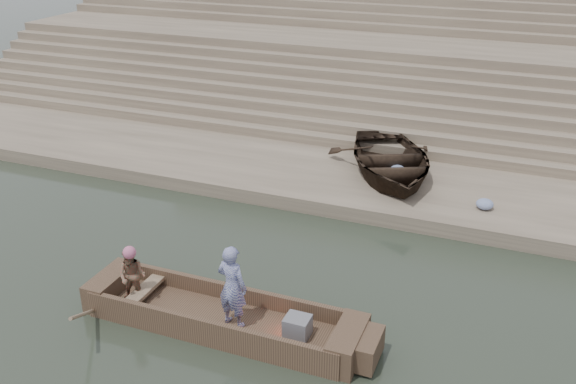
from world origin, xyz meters
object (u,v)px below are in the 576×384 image
Objects in this scene: rowing_man at (132,276)px; beached_rowboat at (390,160)px; main_rowboat at (222,322)px; standing_man at (232,286)px; television at (297,327)px.

beached_rowboat is (3.32, 7.83, 0.05)m from rowing_man.
main_rowboat is 2.97× the size of standing_man.
rowing_man is 8.51m from beached_rowboat.
standing_man is 3.66× the size of television.
standing_man reaches higher than main_rowboat.
beached_rowboat is (-0.11, 7.67, 0.45)m from television.
standing_man is 2.20m from rowing_man.
main_rowboat is at bearing -125.37° from beached_rowboat.
television is (3.43, 0.16, -0.39)m from rowing_man.
standing_man is (0.32, -0.11, 0.95)m from main_rowboat.
rowing_man reaches higher than television.
main_rowboat is 1.11× the size of beached_rowboat.
standing_man is at bearing -174.95° from television.
standing_man reaches higher than beached_rowboat.
beached_rowboat is at bearing 79.23° from main_rowboat.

